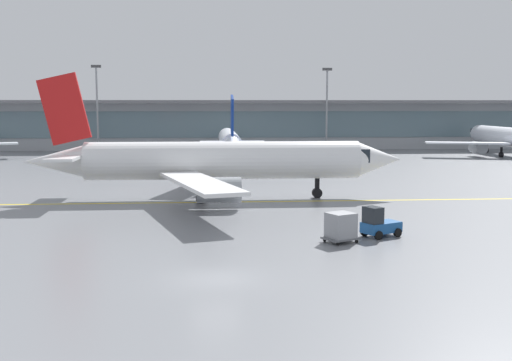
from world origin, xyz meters
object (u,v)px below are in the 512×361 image
object	(u,v)px
taxiing_regional_jet	(218,162)
apron_light_mast_2	(327,106)
gate_airplane_1	(229,141)
baggage_tug	(379,224)
gate_airplane_2	(510,138)
apron_light_mast_1	(97,105)
cargo_dolly_lead	(341,226)

from	to	relation	value
taxiing_regional_jet	apron_light_mast_2	xyz separation A→B (m)	(20.80, 59.70, 4.96)
gate_airplane_1	baggage_tug	bearing A→B (deg)	-172.26
gate_airplane_1	gate_airplane_2	distance (m)	47.94
gate_airplane_1	apron_light_mast_1	xyz separation A→B (m)	(-23.82, 18.13, 5.62)
cargo_dolly_lead	baggage_tug	bearing A→B (deg)	-0.00
baggage_tug	apron_light_mast_1	world-z (taller)	apron_light_mast_1
gate_airplane_2	baggage_tug	xyz separation A→B (m)	(-39.05, -63.06, -2.33)
cargo_dolly_lead	gate_airplane_1	bearing A→B (deg)	68.06
apron_light_mast_1	apron_light_mast_2	xyz separation A→B (m)	(42.66, 0.40, -0.18)
apron_light_mast_2	taxiing_regional_jet	bearing A→B (deg)	-109.21
baggage_tug	gate_airplane_2	bearing A→B (deg)	30.80
gate_airplane_1	taxiing_regional_jet	size ratio (longest dim) A/B	0.86
gate_airplane_1	baggage_tug	xyz separation A→B (m)	(8.72, -59.06, -2.17)
gate_airplane_1	cargo_dolly_lead	bearing A→B (deg)	-175.16
gate_airplane_2	apron_light_mast_1	distance (m)	73.18
cargo_dolly_lead	apron_light_mast_2	world-z (taller)	apron_light_mast_2
cargo_dolly_lead	apron_light_mast_2	bearing A→B (deg)	53.23
gate_airplane_2	baggage_tug	bearing A→B (deg)	146.49
taxiing_regional_jet	gate_airplane_1	bearing A→B (deg)	86.66
baggage_tug	apron_light_mast_1	xyz separation A→B (m)	(-32.54, 77.19, 7.78)
gate_airplane_1	apron_light_mast_1	world-z (taller)	apron_light_mast_1
gate_airplane_1	taxiing_regional_jet	bearing A→B (deg)	176.61
apron_light_mast_1	apron_light_mast_2	bearing A→B (deg)	0.54
gate_airplane_2	apron_light_mast_1	xyz separation A→B (m)	(-71.59, 14.13, 5.46)
gate_airplane_1	taxiing_regional_jet	xyz separation A→B (m)	(-1.97, -41.17, 0.48)
taxiing_regional_jet	gate_airplane_2	bearing A→B (deg)	41.65
taxiing_regional_jet	cargo_dolly_lead	size ratio (longest dim) A/B	13.66
gate_airplane_2	apron_light_mast_1	bearing A→B (deg)	77.10
apron_light_mast_1	cargo_dolly_lead	bearing A→B (deg)	-69.35
apron_light_mast_1	apron_light_mast_2	world-z (taller)	apron_light_mast_1
taxiing_regional_jet	apron_light_mast_2	size ratio (longest dim) A/B	2.28
taxiing_regional_jet	cargo_dolly_lead	xyz separation A→B (m)	(7.80, -19.38, -2.48)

